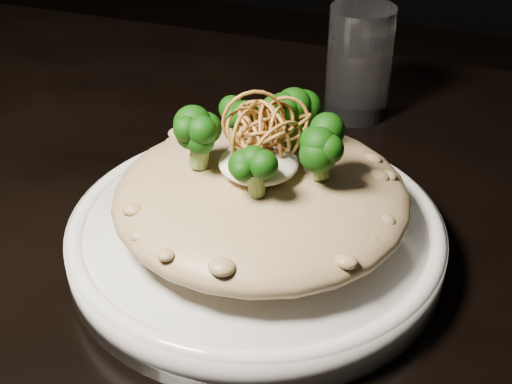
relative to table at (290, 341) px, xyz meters
The scene contains 7 objects.
table is the anchor object (origin of this frame).
plate 0.10m from the table, behind, with size 0.27×0.27×0.03m, color silver.
risotto 0.14m from the table, behind, with size 0.21×0.21×0.05m, color brown.
broccoli 0.18m from the table, behind, with size 0.11×0.11×0.04m, color black, non-canonical shape.
cheese 0.17m from the table, behind, with size 0.05×0.05×0.02m, color white.
shallots 0.19m from the table, 167.48° to the left, with size 0.06×0.06×0.04m, color brown, non-canonical shape.
drinking_glass 0.28m from the table, 91.83° to the left, with size 0.06×0.06×0.11m, color white.
Camera 1 is at (0.11, -0.39, 1.09)m, focal length 50.00 mm.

